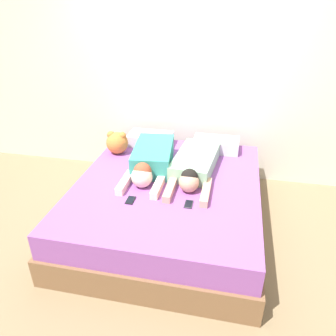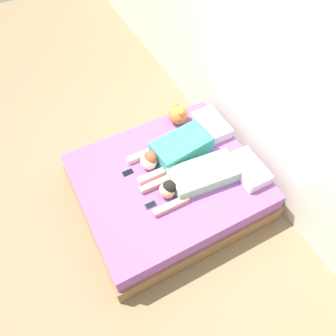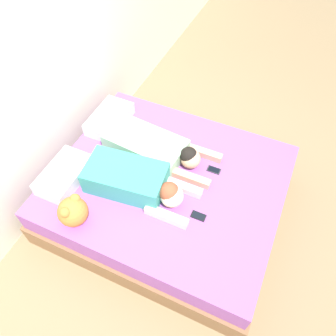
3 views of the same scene
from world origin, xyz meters
The scene contains 10 objects.
ground_plane centered at (0.00, 0.00, 0.00)m, with size 12.00×12.00×0.00m, color #7F6B4C.
wall_back centered at (0.00, 1.20, 1.30)m, with size 12.00×0.06×2.60m.
bed centered at (0.00, 0.00, 0.25)m, with size 1.80×2.10×0.51m.
pillow_head_left centered at (-0.39, 0.84, 0.58)m, with size 0.52×0.31×0.13m.
pillow_head_right centered at (0.39, 0.84, 0.58)m, with size 0.52×0.31×0.13m.
person_left centered at (-0.22, 0.20, 0.62)m, with size 0.46×1.01×0.23m.
person_right centered at (0.22, 0.23, 0.59)m, with size 0.45×1.11×0.21m.
cell_phone_left centered at (-0.26, -0.39, 0.51)m, with size 0.07×0.12×0.01m.
cell_phone_right centered at (0.26, -0.35, 0.51)m, with size 0.07×0.12×0.01m.
plush_toy centered at (-0.70, 0.52, 0.64)m, with size 0.25×0.25×0.26m.
Camera 3 is at (-1.60, -0.72, 2.91)m, focal length 35.00 mm.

